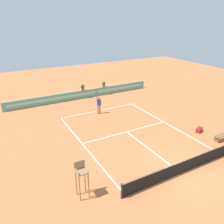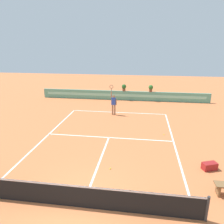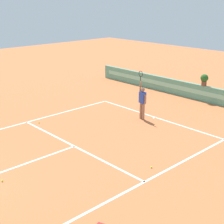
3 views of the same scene
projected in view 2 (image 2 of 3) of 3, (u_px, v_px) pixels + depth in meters
name	position (u px, v px, depth m)	size (l,w,h in m)	color
ground_plane	(108.00, 140.00, 13.78)	(60.00, 60.00, 0.00)	#C66B3D
court_lines	(110.00, 136.00, 14.46)	(8.32, 11.94, 0.01)	white
net	(81.00, 196.00, 7.97)	(8.92, 0.10, 1.00)	#333333
back_wall_barrier	(123.00, 96.00, 23.43)	(18.00, 0.21, 1.00)	#599E84
gear_bag	(210.00, 166.00, 10.53)	(0.70, 0.36, 0.36)	maroon
tennis_player	(114.00, 103.00, 18.39)	(0.62, 0.27, 2.58)	#9E7051
tennis_ball_near_baseline	(110.00, 168.00, 10.59)	(0.07, 0.07, 0.07)	#CCE033
tennis_ball_mid_court	(59.00, 132.00, 15.00)	(0.07, 0.07, 0.07)	#CCE033
tennis_ball_by_sideline	(164.00, 134.00, 14.56)	(0.07, 0.07, 0.07)	#CCE033
potted_plant_centre	(124.00, 87.00, 23.15)	(0.48, 0.48, 0.72)	brown
potted_plant_right	(151.00, 88.00, 22.76)	(0.48, 0.48, 0.72)	brown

